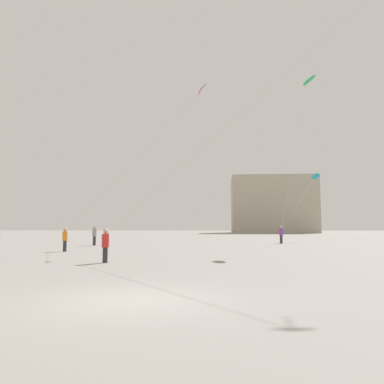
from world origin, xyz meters
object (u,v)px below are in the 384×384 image
(person_in_red, at_px, (105,244))
(person_in_grey, at_px, (94,235))
(person_in_purple, at_px, (281,234))
(person_in_orange, at_px, (65,239))
(building_left_hall, at_px, (273,205))
(kite_cyan_delta, at_px, (315,178))
(kite_magenta_delta, at_px, (198,92))
(kite_emerald_diamond, at_px, (308,81))

(person_in_red, bearing_deg, person_in_grey, 101.21)
(person_in_grey, height_order, person_in_purple, person_in_grey)
(person_in_orange, xyz_separation_m, building_left_hall, (25.67, 77.61, 6.78))
(person_in_purple, height_order, building_left_hall, building_left_hall)
(person_in_grey, bearing_deg, kite_cyan_delta, -19.31)
(person_in_red, bearing_deg, building_left_hall, 67.26)
(person_in_purple, xyz_separation_m, kite_magenta_delta, (-8.01, -10.01, 11.51))
(kite_cyan_delta, bearing_deg, kite_magenta_delta, -128.03)
(person_in_grey, xyz_separation_m, building_left_hall, (26.41, 69.24, 6.69))
(kite_cyan_delta, distance_m, kite_magenta_delta, 22.27)
(person_in_purple, relative_size, kite_emerald_diamond, 0.14)
(kite_magenta_delta, bearing_deg, person_in_purple, 51.33)
(person_in_grey, xyz_separation_m, kite_emerald_diamond, (19.09, -2.92, 12.97))
(kite_magenta_delta, xyz_separation_m, kite_emerald_diamond, (9.24, 1.95, 1.47))
(kite_magenta_delta, bearing_deg, building_left_hall, 77.41)
(kite_cyan_delta, relative_size, kite_emerald_diamond, 0.60)
(kite_cyan_delta, distance_m, kite_emerald_diamond, 16.94)
(kite_cyan_delta, height_order, building_left_hall, building_left_hall)
(kite_cyan_delta, height_order, kite_emerald_diamond, kite_emerald_diamond)
(person_in_grey, bearing_deg, building_left_hall, 22.02)
(kite_emerald_diamond, bearing_deg, person_in_red, -134.98)
(person_in_orange, bearing_deg, person_in_grey, -127.08)
(building_left_hall, bearing_deg, kite_cyan_delta, -93.18)
(kite_emerald_diamond, distance_m, building_left_hall, 72.80)
(kite_emerald_diamond, xyz_separation_m, building_left_hall, (7.32, 72.16, -6.28))
(person_in_orange, bearing_deg, person_in_red, 82.27)
(person_in_grey, relative_size, kite_magenta_delta, 0.15)
(person_in_grey, xyz_separation_m, person_in_red, (5.99, -16.03, -0.10))
(kite_cyan_delta, relative_size, building_left_hall, 0.35)
(kite_magenta_delta, relative_size, building_left_hall, 0.53)
(person_in_purple, relative_size, building_left_hall, 0.08)
(person_in_grey, distance_m, person_in_purple, 18.59)
(person_in_orange, bearing_deg, building_left_hall, -150.45)
(person_in_purple, distance_m, kite_magenta_delta, 17.23)
(kite_magenta_delta, distance_m, kite_emerald_diamond, 9.56)
(person_in_red, distance_m, building_left_hall, 87.95)
(person_in_orange, xyz_separation_m, kite_magenta_delta, (9.11, 3.50, 11.59))
(person_in_grey, xyz_separation_m, kite_cyan_delta, (23.25, 12.25, 6.70))
(person_in_grey, xyz_separation_m, person_in_orange, (0.74, -8.37, -0.09))
(person_in_purple, bearing_deg, kite_magenta_delta, 178.87)
(building_left_hall, bearing_deg, person_in_purple, -97.59)
(person_in_red, height_order, person_in_purple, person_in_purple)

